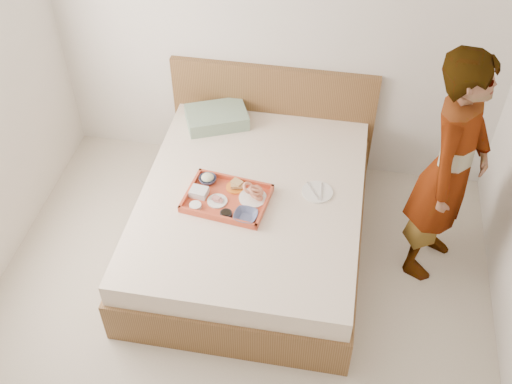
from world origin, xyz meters
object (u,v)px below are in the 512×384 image
at_px(dinner_plate, 317,192).
at_px(person, 450,170).
at_px(bed, 252,219).
at_px(tray, 227,198).

xyz_separation_m(dinner_plate, person, (0.84, -0.00, 0.35)).
xyz_separation_m(bed, dinner_plate, (0.46, 0.09, 0.27)).
xyz_separation_m(bed, tray, (-0.16, -0.10, 0.29)).
xyz_separation_m(tray, person, (1.45, 0.19, 0.33)).
bearing_deg(person, tray, 121.25).
bearing_deg(dinner_plate, person, -0.21).
xyz_separation_m(bed, person, (1.30, 0.09, 0.62)).
xyz_separation_m(tray, dinner_plate, (0.61, 0.19, -0.02)).
relative_size(bed, person, 1.13).
distance_m(tray, dinner_plate, 0.64).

